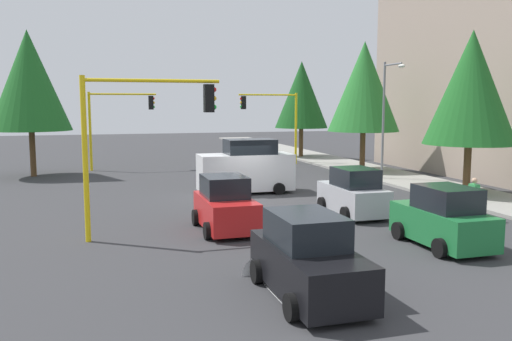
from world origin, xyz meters
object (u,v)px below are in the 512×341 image
object	(u,v)px
traffic_signal_far_right	(118,115)
tree_roadside_mid	(364,87)
car_green	(443,219)
tree_opposite_side	(29,81)
delivery_van_white	(246,168)
car_red	(225,206)
car_blue	(257,161)
pedestrian_crossing	(474,198)
traffic_signal_near_right	(141,124)
street_lamp_curbside	(387,108)
tree_roadside_near	(471,88)
tree_roadside_far	(301,95)
traffic_signal_far_left	(273,114)
car_silver	(353,194)
car_black	(308,259)

from	to	relation	value
traffic_signal_far_right	tree_roadside_mid	size ratio (longest dim) A/B	0.62
car_green	tree_opposite_side	bearing A→B (deg)	-146.64
delivery_van_white	car_red	world-z (taller)	delivery_van_white
car_blue	pedestrian_crossing	xyz separation A→B (m)	(15.48, 4.23, 0.01)
traffic_signal_far_right	traffic_signal_near_right	world-z (taller)	traffic_signal_near_right
street_lamp_curbside	tree_roadside_near	size ratio (longest dim) A/B	0.86
tree_roadside_far	car_green	distance (m)	28.91
tree_roadside_far	tree_roadside_mid	world-z (taller)	tree_roadside_mid
traffic_signal_far_left	street_lamp_curbside	bearing A→B (deg)	18.86
traffic_signal_far_right	car_red	xyz separation A→B (m)	(19.71, 2.92, -2.93)
tree_roadside_mid	delivery_van_white	xyz separation A→B (m)	(6.00, -9.80, -4.41)
tree_roadside_far	car_silver	world-z (taller)	tree_roadside_far
pedestrian_crossing	traffic_signal_far_left	bearing A→B (deg)	-176.41
tree_roadside_near	car_green	size ratio (longest dim) A/B	2.20
car_silver	car_green	distance (m)	5.29
tree_roadside_far	pedestrian_crossing	size ratio (longest dim) A/B	4.77
traffic_signal_near_right	car_red	size ratio (longest dim) A/B	1.50
traffic_signal_far_right	car_red	size ratio (longest dim) A/B	1.48
tree_opposite_side	car_black	size ratio (longest dim) A/B	2.23
tree_roadside_mid	car_blue	size ratio (longest dim) A/B	2.07
tree_opposite_side	delivery_van_white	world-z (taller)	tree_opposite_side
tree_opposite_side	tree_roadside_mid	bearing A→B (deg)	79.22
traffic_signal_far_left	tree_roadside_mid	xyz separation A→B (m)	(6.00, 4.35, 1.87)
tree_roadside_near	car_red	distance (m)	14.44
tree_opposite_side	tree_roadside_far	bearing A→B (deg)	106.31
traffic_signal_near_right	tree_roadside_far	bearing A→B (deg)	147.71
tree_roadside_near	tree_roadside_mid	xyz separation A→B (m)	(-10.00, -0.50, 0.35)
car_silver	car_red	world-z (taller)	same
tree_roadside_near	traffic_signal_far_right	bearing A→B (deg)	-134.73
traffic_signal_far_right	car_blue	size ratio (longest dim) A/B	1.29
traffic_signal_far_right	car_black	xyz separation A→B (m)	(26.83, 3.24, -2.93)
traffic_signal_far_right	car_green	size ratio (longest dim) A/B	1.46
traffic_signal_far_left	traffic_signal_near_right	bearing A→B (deg)	-29.51
tree_roadside_mid	car_red	xyz separation A→B (m)	(13.71, -12.73, -4.80)
street_lamp_curbside	car_red	xyz separation A→B (m)	(9.32, -11.93, -3.45)
street_lamp_curbside	delivery_van_white	xyz separation A→B (m)	(1.61, -9.00, -3.07)
tree_opposite_side	car_green	world-z (taller)	tree_opposite_side
car_silver	street_lamp_curbside	bearing A→B (deg)	142.74
tree_opposite_side	car_silver	distance (m)	22.29
car_black	car_green	distance (m)	6.53
tree_opposite_side	tree_roadside_near	bearing A→B (deg)	56.93
tree_roadside_mid	tree_roadside_near	bearing A→B (deg)	2.86
car_silver	tree_opposite_side	bearing A→B (deg)	-140.11
street_lamp_curbside	car_blue	world-z (taller)	street_lamp_curbside
tree_opposite_side	pedestrian_crossing	bearing A→B (deg)	43.49
car_black	pedestrian_crossing	world-z (taller)	car_black
tree_roadside_near	delivery_van_white	distance (m)	11.77
tree_roadside_mid	car_blue	xyz separation A→B (m)	(-0.54, -7.27, -4.80)
car_blue	tree_roadside_mid	bearing A→B (deg)	85.74
car_red	car_blue	bearing A→B (deg)	159.01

